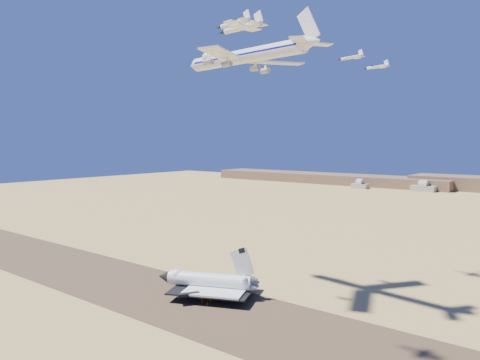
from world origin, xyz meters
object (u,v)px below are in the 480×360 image
Objects in this scene: carrier_747 at (241,57)px; chase_jet_a at (234,23)px; shuttle at (209,282)px; crew_a at (202,301)px; crew_c at (207,304)px; chase_jet_c at (351,57)px; chase_jet_d at (377,67)px; chase_jet_b at (242,28)px; crew_b at (211,301)px.

carrier_747 is 5.12× the size of chase_jet_a.
shuttle is 11.07m from crew_a.
chase_jet_c is at bearing -59.87° from crew_c.
chase_jet_d is (9.39, 8.03, -4.36)m from chase_jet_c.
chase_jet_d is at bearing -10.33° from crew_a.
chase_jet_c is 13.11m from chase_jet_d.
chase_jet_b is (45.64, -57.00, -5.28)m from carrier_747.
chase_jet_c is 1.06× the size of chase_jet_d.
chase_jet_d reaches higher than crew_b.
chase_jet_b is (46.65, -33.27, 93.76)m from crew_a.
carrier_747 is 60.02m from chase_jet_a.
chase_jet_c reaches higher than crew_b.
crew_b is at bearing -32.11° from crew_a.
carrier_747 reaches higher than chase_jet_d.
chase_jet_b is at bearing -65.49° from chase_jet_c.
chase_jet_c is at bearing 71.98° from carrier_747.
shuttle is at bearing 149.31° from chase_jet_a.
chase_jet_a reaches higher than chase_jet_b.
chase_jet_b is at bearing -63.03° from shuttle.
chase_jet_c reaches higher than crew_a.
chase_jet_d is at bearing -47.02° from crew_b.
carrier_747 is at bearing 46.42° from shuttle.
carrier_747 reaches higher than chase_jet_a.
carrier_747 reaches higher than crew_c.
carrier_747 is (5.43, 14.83, 94.13)m from shuttle.
crew_c is (8.14, -9.69, -4.77)m from shuttle.
crew_c is 106.08m from chase_jet_a.
crew_c is at bearing -76.30° from carrier_747.
shuttle is 22.96× the size of crew_c.
crew_b is at bearing -100.58° from chase_jet_d.
chase_jet_b is 111.84m from chase_jet_c.
crew_b is at bearing 150.12° from chase_jet_a.
chase_jet_b is (42.92, -32.48, 93.63)m from crew_c.
crew_a is 3.55m from crew_b.
chase_jet_c is (25.92, 76.21, 103.29)m from crew_a.
crew_a is (4.42, -8.90, -4.90)m from shuttle.
chase_jet_d is (39.73, 75.35, 94.03)m from shuttle.
chase_jet_b is at bearing -33.84° from chase_jet_a.
chase_jet_c is at bearing 106.75° from chase_jet_b.
chase_jet_b is 1.11× the size of chase_jet_c.
crew_b is (2.49, 2.53, -0.05)m from crew_a.
crew_b is 0.11× the size of chase_jet_d.
chase_jet_c reaches higher than crew_c.
crew_b is at bearing -23.33° from crew_c.
crew_b is at bearing -78.64° from carrier_747.
shuttle is 2.68× the size of chase_jet_b.
shuttle is at bearing 146.49° from chase_jet_b.
shuttle reaches higher than crew_a.
crew_c is at bearing 175.32° from crew_b.
chase_jet_d reaches higher than crew_c.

